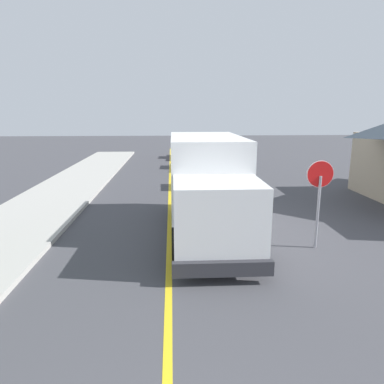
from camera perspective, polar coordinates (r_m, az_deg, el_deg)
centre_line_yellow at (r=11.90m, az=-3.68°, el=-6.86°), size 0.16×56.00×0.01m
box_truck at (r=11.72m, az=2.53°, el=1.79°), size 2.43×7.19×3.20m
parked_car_near at (r=18.72m, az=3.73°, el=2.93°), size 1.96×4.46×1.67m
parked_car_mid at (r=25.66m, az=1.22°, el=5.65°), size 1.87×4.43×1.67m
parked_car_far at (r=31.36m, az=-0.21°, el=6.97°), size 1.85×4.42×1.67m
stop_sign at (r=10.93m, az=19.95°, el=0.68°), size 0.80×0.10×2.65m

